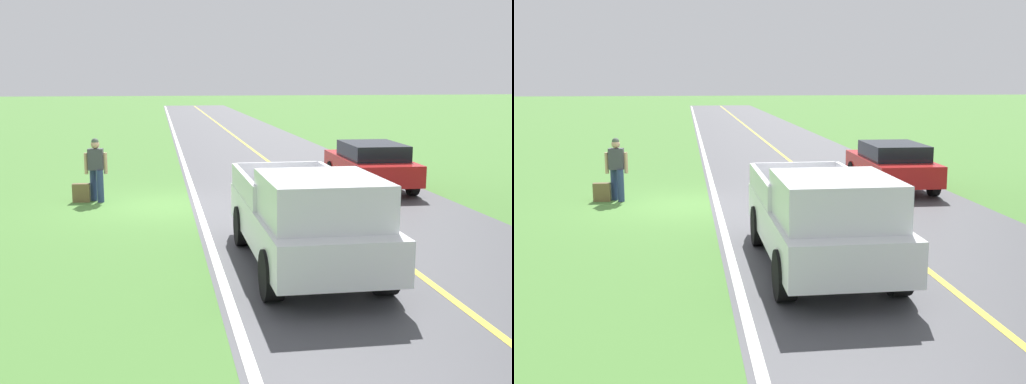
{
  "view_description": "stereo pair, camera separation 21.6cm",
  "coord_description": "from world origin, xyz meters",
  "views": [
    {
      "loc": [
        0.07,
        16.81,
        3.39
      ],
      "look_at": [
        -1.46,
        6.95,
        1.57
      ],
      "focal_mm": 44.52,
      "sensor_mm": 36.0,
      "label": 1
    },
    {
      "loc": [
        -0.14,
        16.84,
        3.39
      ],
      "look_at": [
        -1.46,
        6.95,
        1.57
      ],
      "focal_mm": 44.52,
      "sensor_mm": 36.0,
      "label": 2
    }
  ],
  "objects": [
    {
      "name": "road_surface",
      "position": [
        -4.36,
        0.0,
        0.0
      ],
      "size": [
        7.19,
        120.0,
        0.0
      ],
      "primitive_type": "cube",
      "color": "#47474C",
      "rests_on": "ground"
    },
    {
      "name": "hitchhiker_walking",
      "position": [
        1.75,
        -0.88,
        0.98
      ],
      "size": [
        0.62,
        0.52,
        1.75
      ],
      "color": "navy",
      "rests_on": "ground"
    },
    {
      "name": "pickup_truck_passing",
      "position": [
        -2.5,
        6.21,
        0.97
      ],
      "size": [
        2.1,
        5.4,
        1.82
      ],
      "color": "silver",
      "rests_on": "ground"
    },
    {
      "name": "lane_edge_line",
      "position": [
        -0.95,
        0.0,
        0.01
      ],
      "size": [
        0.16,
        117.6,
        0.0
      ],
      "primitive_type": "cube",
      "color": "silver",
      "rests_on": "ground"
    },
    {
      "name": "sedan_near_oncoming",
      "position": [
        -6.4,
        -1.76,
        0.75
      ],
      "size": [
        2.02,
        4.45,
        1.41
      ],
      "color": "red",
      "rests_on": "ground"
    },
    {
      "name": "ground_plane",
      "position": [
        0.0,
        0.0,
        0.0
      ],
      "size": [
        200.0,
        200.0,
        0.0
      ],
      "primitive_type": "plane",
      "color": "#4C7F38"
    },
    {
      "name": "suitcase_carried",
      "position": [
        2.17,
        -0.82,
        0.26
      ],
      "size": [
        0.47,
        0.23,
        0.51
      ],
      "primitive_type": "cube",
      "rotation": [
        0.0,
        0.0,
        1.51
      ],
      "color": "brown",
      "rests_on": "ground"
    },
    {
      "name": "lane_centre_line",
      "position": [
        -4.36,
        0.0,
        0.01
      ],
      "size": [
        0.14,
        117.6,
        0.0
      ],
      "primitive_type": "cube",
      "color": "gold",
      "rests_on": "ground"
    }
  ]
}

